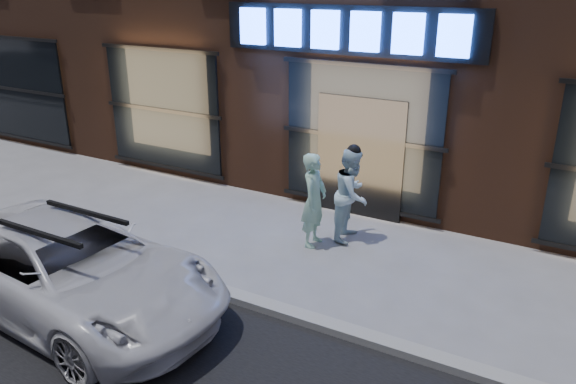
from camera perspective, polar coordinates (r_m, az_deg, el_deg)
name	(u,v)px	position (r m, az deg, el deg)	size (l,w,h in m)	color
ground	(254,306)	(8.44, -3.45, -11.47)	(90.00, 90.00, 0.00)	slate
curb	(254,302)	(8.41, -3.46, -11.13)	(60.00, 0.25, 0.12)	gray
man_bowtie	(314,200)	(9.88, 2.66, -0.83)	(0.62, 0.41, 1.71)	#A9DEC2
man_cap	(352,194)	(10.19, 6.52, -0.23)	(0.83, 0.65, 1.72)	white
white_suv	(71,269)	(8.58, -21.21, -7.28)	(2.22, 4.82, 1.34)	silver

